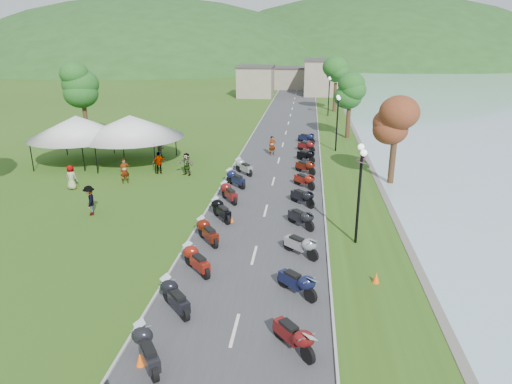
{
  "coord_description": "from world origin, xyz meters",
  "views": [
    {
      "loc": [
        2.34,
        -3.75,
        10.01
      ],
      "look_at": [
        -0.56,
        21.68,
        1.3
      ],
      "focal_mm": 32.0,
      "sensor_mm": 36.0,
      "label": 1
    }
  ],
  "objects_px": {
    "pedestrian_c": "(91,215)",
    "vendor_tent_main": "(132,139)",
    "pedestrian_b": "(161,157)",
    "pedestrian_a": "(126,183)"
  },
  "relations": [
    {
      "from": "pedestrian_a",
      "to": "pedestrian_b",
      "type": "bearing_deg",
      "value": 53.28
    },
    {
      "from": "pedestrian_a",
      "to": "pedestrian_b",
      "type": "distance_m",
      "value": 7.56
    },
    {
      "from": "vendor_tent_main",
      "to": "pedestrian_a",
      "type": "height_order",
      "value": "vendor_tent_main"
    },
    {
      "from": "vendor_tent_main",
      "to": "pedestrian_c",
      "type": "height_order",
      "value": "vendor_tent_main"
    },
    {
      "from": "pedestrian_a",
      "to": "vendor_tent_main",
      "type": "bearing_deg",
      "value": 70.02
    },
    {
      "from": "pedestrian_c",
      "to": "vendor_tent_main",
      "type": "bearing_deg",
      "value": 167.15
    },
    {
      "from": "vendor_tent_main",
      "to": "pedestrian_a",
      "type": "bearing_deg",
      "value": -74.81
    },
    {
      "from": "pedestrian_a",
      "to": "pedestrian_c",
      "type": "xyz_separation_m",
      "value": [
        0.34,
        -6.22,
        0.0
      ]
    },
    {
      "from": "vendor_tent_main",
      "to": "pedestrian_b",
      "type": "distance_m",
      "value": 3.35
    },
    {
      "from": "pedestrian_b",
      "to": "pedestrian_c",
      "type": "height_order",
      "value": "pedestrian_c"
    }
  ]
}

